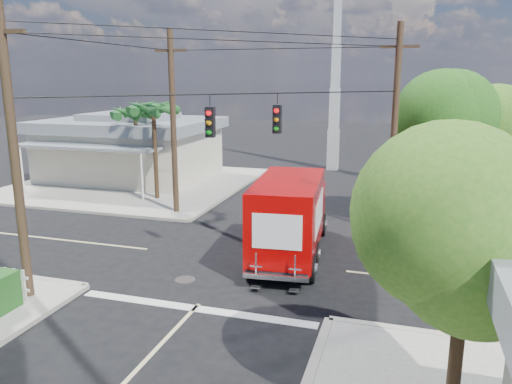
% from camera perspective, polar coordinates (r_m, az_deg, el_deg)
% --- Properties ---
extents(ground, '(120.00, 120.00, 0.00)m').
position_cam_1_polar(ground, '(19.15, -1.77, -7.72)').
color(ground, black).
rests_on(ground, ground).
extents(sidewalk_ne, '(14.12, 14.12, 0.14)m').
position_cam_1_polar(sidewalk_ne, '(29.07, 26.58, -1.74)').
color(sidewalk_ne, gray).
rests_on(sidewalk_ne, ground).
extents(sidewalk_nw, '(14.12, 14.12, 0.14)m').
position_cam_1_polar(sidewalk_nw, '(33.13, -13.63, 0.95)').
color(sidewalk_nw, gray).
rests_on(sidewalk_nw, ground).
extents(road_markings, '(32.00, 32.00, 0.01)m').
position_cam_1_polar(road_markings, '(17.86, -3.30, -9.30)').
color(road_markings, beige).
rests_on(road_markings, ground).
extents(building_nw, '(10.80, 10.20, 4.30)m').
position_cam_1_polar(building_nw, '(34.68, -14.10, 5.06)').
color(building_nw, beige).
rests_on(building_nw, sidewalk_nw).
extents(radio_tower, '(0.80, 0.80, 17.00)m').
position_cam_1_polar(radio_tower, '(37.35, 9.02, 11.11)').
color(radio_tower, silver).
rests_on(radio_tower, ground).
extents(tree_ne_front, '(4.21, 4.14, 6.66)m').
position_cam_1_polar(tree_ne_front, '(23.83, 20.52, 7.35)').
color(tree_ne_front, '#422D1C').
rests_on(tree_ne_front, sidewalk_ne).
extents(tree_ne_back, '(3.77, 3.66, 5.82)m').
position_cam_1_polar(tree_ne_back, '(26.34, 25.83, 6.07)').
color(tree_ne_back, '#422D1C').
rests_on(tree_ne_back, sidewalk_ne).
extents(tree_se, '(3.67, 3.54, 5.62)m').
position_cam_1_polar(tree_se, '(10.16, 23.23, -3.70)').
color(tree_se, '#422D1C').
rests_on(tree_se, sidewalk_se).
extents(palm_nw_front, '(3.01, 3.08, 5.59)m').
position_cam_1_polar(palm_nw_front, '(27.89, -11.66, 9.18)').
color(palm_nw_front, '#422D1C').
rests_on(palm_nw_front, sidewalk_nw).
extents(palm_nw_back, '(3.01, 3.08, 5.19)m').
position_cam_1_polar(palm_nw_back, '(30.20, -13.63, 8.65)').
color(palm_nw_back, '#422D1C').
rests_on(palm_nw_back, sidewalk_nw).
extents(utility_poles, '(12.00, 10.68, 9.00)m').
position_cam_1_polar(utility_poles, '(20.08, -4.69, 6.95)').
color(utility_poles, '#473321').
rests_on(utility_poles, ground).
extents(vending_boxes, '(1.90, 0.50, 1.10)m').
position_cam_1_polar(vending_boxes, '(23.95, 18.13, -2.38)').
color(vending_boxes, maroon).
rests_on(vending_boxes, sidewalk_ne).
extents(delivery_truck, '(2.94, 7.44, 3.14)m').
position_cam_1_polar(delivery_truck, '(19.14, 3.96, -2.73)').
color(delivery_truck, black).
rests_on(delivery_truck, ground).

